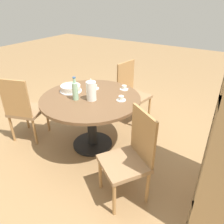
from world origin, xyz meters
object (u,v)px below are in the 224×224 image
coffee_pot (91,90)px  cake_main (71,88)px  chair_a (130,156)px  chair_c (24,108)px  chair_b (131,91)px  cup_c (95,87)px  cup_a (121,99)px  water_bottle (75,91)px  cup_b (124,88)px

coffee_pot → cake_main: bearing=-99.0°
chair_a → chair_c: (-0.09, -1.70, 0.00)m
chair_b → cup_c: chair_b is taller
cup_a → cup_c: (-0.12, -0.49, 0.00)m
cake_main → cup_a: (-0.12, 0.70, -0.02)m
coffee_pot → cup_a: (-0.18, 0.31, -0.10)m
chair_b → cake_main: 1.07m
chair_b → chair_a: bearing=-142.8°
chair_c → chair_a: bearing=158.0°
water_bottle → cup_a: (-0.28, 0.48, -0.09)m
chair_c → cake_main: bearing=-163.8°
cake_main → cup_c: 0.32m
coffee_pot → water_bottle: water_bottle is taller
coffee_pot → cup_a: 0.37m
chair_a → coffee_pot: bearing=-174.7°
chair_a → cup_b: bearing=156.8°
cup_c → cake_main: bearing=-41.7°
chair_b → cup_c: size_ratio=8.21×
chair_c → water_bottle: (-0.22, 0.77, 0.36)m
cake_main → cup_c: bearing=138.3°
chair_b → coffee_pot: (1.00, -0.02, 0.37)m
chair_c → cup_b: chair_c is taller
chair_a → chair_c: bearing=-149.6°
chair_b → chair_c: same height
coffee_pot → cake_main: coffee_pot is taller
coffee_pot → cup_c: (-0.30, -0.18, -0.10)m
cup_a → cup_c: bearing=-104.1°
coffee_pot → chair_b: bearing=178.6°
water_bottle → chair_c: bearing=-73.7°
cake_main → cup_b: (-0.43, 0.56, -0.02)m
water_bottle → cup_c: water_bottle is taller
cake_main → cup_c: (-0.24, 0.21, -0.02)m
cup_a → cup_c: 0.50m
water_bottle → cake_main: 0.28m
chair_a → chair_b: bearing=151.3°
chair_b → cup_a: size_ratio=8.21×
cup_a → chair_a: bearing=37.7°
chair_a → water_bottle: size_ratio=3.30×
water_bottle → cup_c: (-0.40, -0.01, -0.09)m
cup_c → water_bottle: bearing=1.2°
chair_b → cake_main: size_ratio=3.30×
chair_b → cup_a: chair_b is taller
chair_a → chair_b: size_ratio=1.00×
coffee_pot → water_bottle: bearing=-60.7°
chair_c → water_bottle: bearing=177.4°
chair_c → cup_c: 1.02m
chair_c → cake_main: chair_c is taller
chair_c → cup_b: bearing=-162.5°
cup_a → cup_b: same height
chair_b → coffee_pot: 1.07m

